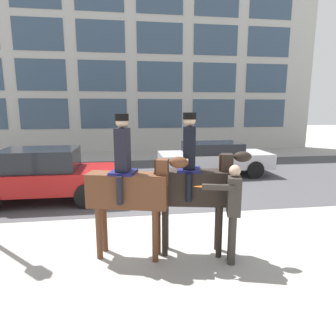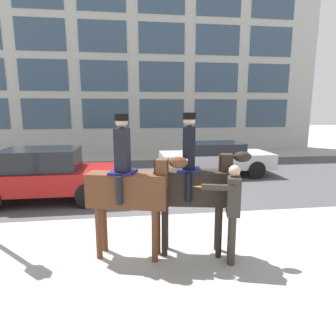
% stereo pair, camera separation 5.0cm
% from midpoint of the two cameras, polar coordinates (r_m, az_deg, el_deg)
% --- Properties ---
extents(ground_plane, '(80.00, 80.00, 0.00)m').
position_cam_midpoint_polar(ground_plane, '(7.43, -2.82, -10.35)').
color(ground_plane, '#9E9B93').
extents(road_surface, '(24.66, 8.50, 0.01)m').
position_cam_midpoint_polar(road_surface, '(11.96, -4.91, -1.99)').
color(road_surface, '#444447').
rests_on(road_surface, ground_plane).
extents(office_building_facade, '(24.66, 0.33, 15.79)m').
position_cam_midpoint_polar(office_building_facade, '(20.55, -6.75, 25.74)').
color(office_building_facade, '#A8A8A3').
rests_on(office_building_facade, ground_plane).
extents(mounted_horse_lead, '(1.86, 0.81, 2.65)m').
position_cam_midpoint_polar(mounted_horse_lead, '(5.45, -7.16, -3.42)').
color(mounted_horse_lead, '#59331E').
rests_on(mounted_horse_lead, ground_plane).
extents(mounted_horse_companion, '(1.82, 0.72, 2.67)m').
position_cam_midpoint_polar(mounted_horse_companion, '(5.56, 5.22, -2.91)').
color(mounted_horse_companion, black).
rests_on(mounted_horse_companion, ground_plane).
extents(pedestrian_bystander, '(0.90, 0.44, 1.79)m').
position_cam_midpoint_polar(pedestrian_bystander, '(5.38, 12.39, -7.17)').
color(pedestrian_bystander, '#332D28').
rests_on(pedestrian_bystander, ground_plane).
extents(street_car_near_lane, '(4.20, 1.96, 1.58)m').
position_cam_midpoint_polar(street_car_near_lane, '(9.60, -22.21, -1.09)').
color(street_car_near_lane, maroon).
rests_on(street_car_near_lane, ground_plane).
extents(street_car_far_lane, '(4.53, 1.95, 1.37)m').
position_cam_midpoint_polar(street_car_far_lane, '(12.56, 9.07, 1.99)').
color(street_car_far_lane, '#B7B7BC').
rests_on(street_car_far_lane, ground_plane).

